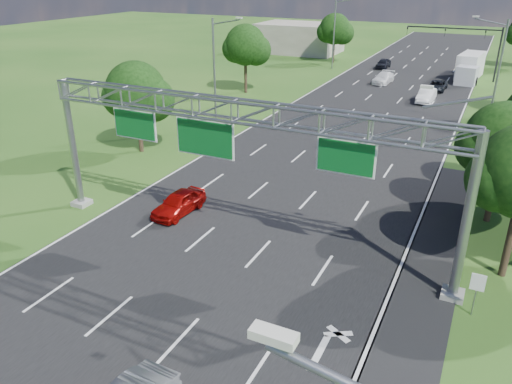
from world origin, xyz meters
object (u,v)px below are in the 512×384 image
Objects in this scene: regulatory_sign at (477,286)px; box_truck at (469,68)px; sign_gantry at (236,123)px; traffic_signal at (472,40)px; red_coupe at (179,203)px.

box_truck is at bearing 94.89° from regulatory_sign.
box_truck is at bearing 81.99° from sign_gantry.
sign_gantry is 1.92× the size of traffic_signal.
sign_gantry is 11.19× the size of regulatory_sign.
traffic_signal is at bearing 175.70° from box_truck.
traffic_signal is (-4.92, 54.02, 3.66)m from regulatory_sign.
sign_gantry reaches higher than red_coupe.
traffic_signal is 2.98× the size of red_coupe.
regulatory_sign is 54.16m from box_truck.
red_coupe is at bearing -103.40° from traffic_signal.
red_coupe is (-5.05, 1.77, -6.19)m from sign_gantry.
traffic_signal is at bearing 82.32° from sign_gantry.
sign_gantry is 8.19m from red_coupe.
regulatory_sign is 54.37m from traffic_signal.
sign_gantry is 53.51m from traffic_signal.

